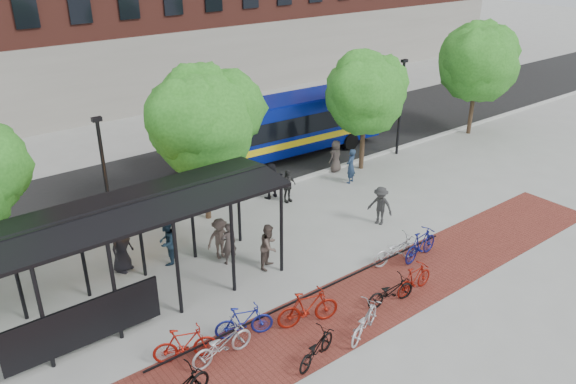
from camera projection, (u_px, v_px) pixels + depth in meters
ground at (313, 226)px, 23.11m from camera, size 160.00×160.00×0.00m
asphalt_street at (213, 168)px, 28.84m from camera, size 160.00×8.00×0.01m
curb at (257, 193)px, 25.95m from camera, size 160.00×0.25×0.12m
brick_strip at (364, 302)px, 18.41m from camera, size 24.00×3.00×0.01m
bike_rack_rail at (316, 303)px, 18.34m from camera, size 12.00×0.05×0.95m
bus_shelter at (119, 224)px, 16.99m from camera, size 10.60×3.07×3.60m
tree_b at (203, 116)px, 22.02m from camera, size 5.15×4.20×6.47m
tree_c at (366, 90)px, 27.17m from camera, size 4.66×3.80×5.92m
tree_d at (479, 58)px, 31.99m from camera, size 5.39×4.40×6.55m
lamp_post_left at (106, 179)px, 20.65m from camera, size 0.35×0.20×5.12m
lamp_post_right at (401, 105)px, 29.52m from camera, size 0.35×0.20×5.12m
bus at (281, 124)px, 29.51m from camera, size 11.85×3.29×3.16m
bike_1 at (185, 344)px, 15.69m from camera, size 1.88×1.18×1.09m
bike_2 at (222, 344)px, 15.74m from camera, size 2.01×0.77×1.04m
bike_3 at (244, 322)px, 16.63m from camera, size 1.84×1.13×1.07m
bike_4 at (316, 348)px, 15.70m from camera, size 1.81×1.10×0.90m
bike_5 at (308, 308)px, 17.12m from camera, size 2.08×1.13×1.20m
bike_6 at (364, 321)px, 16.71m from camera, size 1.96×1.32×0.98m
bike_8 at (390, 291)px, 18.13m from camera, size 1.86×0.90×0.94m
bike_9 at (414, 279)px, 18.69m from camera, size 1.73×0.57×1.03m
bike_10 at (396, 250)px, 20.39m from camera, size 2.09×0.96×1.06m
bike_11 at (421, 244)px, 20.63m from camera, size 1.98×0.79×1.16m
pedestrian_0 at (121, 246)px, 19.74m from camera, size 1.13×1.01×1.95m
pedestrian_1 at (229, 243)px, 20.22m from camera, size 0.63×0.45×1.64m
pedestrian_2 at (167, 242)px, 20.19m from camera, size 1.08×1.08×1.77m
pedestrian_3 at (220, 238)px, 20.58m from camera, size 1.09×0.70×1.60m
pedestrian_4 at (287, 186)px, 24.91m from camera, size 0.90×0.39×1.53m
pedestrian_5 at (271, 181)px, 25.28m from camera, size 1.58×0.59×1.67m
pedestrian_6 at (336, 156)px, 28.08m from camera, size 0.87×0.64×1.63m
pedestrian_7 at (351, 166)px, 26.79m from camera, size 0.73×0.62×1.71m
pedestrian_8 at (269, 246)px, 19.99m from camera, size 1.04×0.97×1.70m
pedestrian_9 at (380, 206)px, 22.98m from camera, size 0.94×1.22×1.66m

